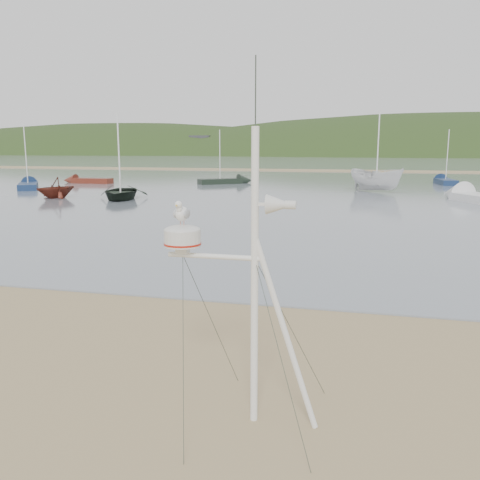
% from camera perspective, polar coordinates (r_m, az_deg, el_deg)
% --- Properties ---
extents(ground, '(560.00, 560.00, 0.00)m').
position_cam_1_polar(ground, '(8.97, -15.54, -13.88)').
color(ground, '#8E7752').
rests_on(ground, ground).
extents(water, '(560.00, 256.00, 0.04)m').
position_cam_1_polar(water, '(139.18, 12.17, 8.76)').
color(water, slate).
rests_on(water, ground).
extents(sandbar, '(560.00, 7.00, 0.07)m').
position_cam_1_polar(sandbar, '(77.27, 10.75, 7.65)').
color(sandbar, '#8E7752').
rests_on(sandbar, water).
extents(hill_ridge, '(620.00, 180.00, 80.00)m').
position_cam_1_polar(hill_ridge, '(243.62, 17.10, 4.52)').
color(hill_ridge, '#203214').
rests_on(hill_ridge, ground).
extents(far_cottages, '(294.40, 6.30, 8.00)m').
position_cam_1_polar(far_cottages, '(203.08, 13.63, 10.29)').
color(far_cottages, beige).
rests_on(far_cottages, ground).
extents(mast_rig, '(2.09, 2.23, 4.72)m').
position_cam_1_polar(mast_rig, '(6.76, 1.04, -11.23)').
color(mast_rig, white).
rests_on(mast_rig, ground).
extents(boat_dark, '(3.47, 1.90, 4.67)m').
position_cam_1_polar(boat_dark, '(35.96, -13.39, 8.18)').
color(boat_dark, black).
rests_on(boat_dark, water).
extents(boat_red, '(2.84, 2.45, 2.81)m').
position_cam_1_polar(boat_red, '(38.22, -20.06, 6.56)').
color(boat_red, '#5E2115').
rests_on(boat_red, water).
extents(boat_white, '(2.74, 2.73, 5.09)m').
position_cam_1_polar(boat_white, '(42.31, 15.18, 8.69)').
color(boat_white, silver).
rests_on(boat_white, water).
extents(sailboat_white_near, '(5.31, 8.21, 8.06)m').
position_cam_1_polar(sailboat_white_near, '(37.79, 24.31, 4.48)').
color(sailboat_white_near, silver).
rests_on(sailboat_white_near, ground).
extents(sailboat_blue_near, '(4.55, 5.85, 6.04)m').
position_cam_1_polar(sailboat_blue_near, '(48.83, -22.61, 5.76)').
color(sailboat_blue_near, '#16294D').
rests_on(sailboat_blue_near, ground).
extents(sailboat_dark_mid, '(5.26, 4.44, 5.59)m').
position_cam_1_polar(sailboat_dark_mid, '(50.25, -0.85, 6.67)').
color(sailboat_dark_mid, black).
rests_on(sailboat_dark_mid, ground).
extents(sailboat_blue_far, '(1.87, 5.69, 5.60)m').
position_cam_1_polar(sailboat_blue_far, '(54.21, 21.75, 6.21)').
color(sailboat_blue_far, '#16294D').
rests_on(sailboat_blue_far, ground).
extents(dinghy_red_far, '(5.32, 1.46, 1.28)m').
position_cam_1_polar(dinghy_red_far, '(53.22, -17.38, 6.39)').
color(dinghy_red_far, '#5E2115').
rests_on(dinghy_red_far, ground).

